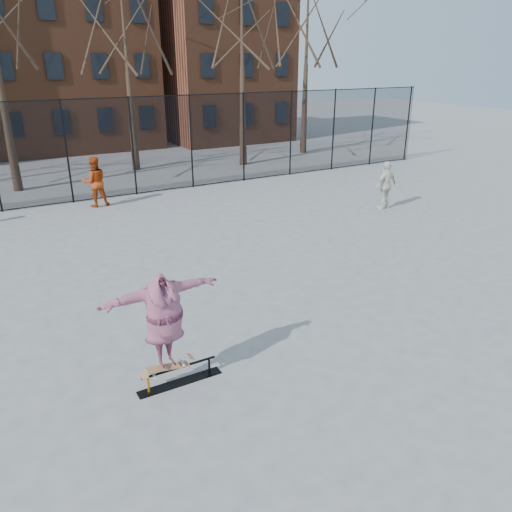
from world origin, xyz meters
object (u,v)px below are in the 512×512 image
bystander_red (95,182)px  bystander_white (386,185)px  skateboard (168,367)px  skater (164,321)px  skate_rail (180,376)px

bystander_red → bystander_white: size_ratio=1.06×
skateboard → bystander_white: bearing=30.3°
skateboard → skater: bearing=0.0°
skate_rail → bystander_red: (1.50, 12.37, 0.83)m
bystander_red → bystander_white: bystander_red is taller
skate_rail → bystander_red: bystander_red is taller
bystander_white → skate_rail: bearing=22.7°
skateboard → bystander_red: bearing=82.1°
skate_rail → skater: skater is taller
skater → bystander_red: (1.71, 12.37, -0.33)m
skate_rail → bystander_white: bystander_white is taller
bystander_white → skater: bearing=22.3°
skateboard → skater: (0.00, 0.00, 0.90)m
skate_rail → bystander_white: bearing=30.7°
skater → bystander_red: size_ratio=1.09×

